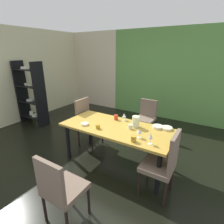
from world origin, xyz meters
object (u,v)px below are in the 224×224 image
(serving_bowl_north, at_px, (158,127))
(cup_near_window, at_px, (130,127))
(dining_table, at_px, (117,131))
(display_shelf, at_px, (31,93))
(chair_right_near, at_px, (164,162))
(cup_front, at_px, (116,117))
(serving_bowl_west, at_px, (85,124))
(serving_bowl_near_shelf, at_px, (167,128))
(wine_glass_east, at_px, (124,115))
(chair_head_far, at_px, (146,116))
(wine_glass_corner, at_px, (139,131))
(cup_center, at_px, (98,127))
(cup_rear, at_px, (133,139))
(chair_left_far, at_px, (87,121))
(wine_glass_right, at_px, (151,136))
(pitcher_left, at_px, (136,122))
(chair_head_near, at_px, (60,188))

(serving_bowl_north, bearing_deg, cup_near_window, -144.36)
(dining_table, relative_size, display_shelf, 1.12)
(chair_right_near, height_order, cup_front, chair_right_near)
(serving_bowl_west, relative_size, serving_bowl_near_shelf, 0.74)
(wine_glass_east, xyz_separation_m, serving_bowl_north, (0.66, -0.01, -0.08))
(chair_head_far, distance_m, serving_bowl_near_shelf, 1.31)
(chair_right_near, bearing_deg, wine_glass_corner, 72.84)
(cup_center, bearing_deg, display_shelf, 166.73)
(wine_glass_east, distance_m, cup_rear, 0.84)
(chair_left_far, xyz_separation_m, wine_glass_right, (1.66, -0.59, 0.32))
(display_shelf, bearing_deg, dining_table, -7.86)
(cup_rear, height_order, pitcher_left, pitcher_left)
(dining_table, height_order, wine_glass_right, wine_glass_right)
(serving_bowl_west, xyz_separation_m, cup_rear, (1.01, -0.09, 0.03))
(cup_front, distance_m, cup_rear, 0.89)
(wine_glass_corner, height_order, wine_glass_east, wine_glass_corner)
(wine_glass_right, bearing_deg, cup_front, 148.38)
(cup_front, bearing_deg, dining_table, -57.17)
(wine_glass_right, bearing_deg, serving_bowl_north, 97.68)
(cup_rear, bearing_deg, cup_front, 137.17)
(wine_glass_right, distance_m, cup_rear, 0.25)
(cup_rear, xyz_separation_m, pitcher_left, (-0.19, 0.50, 0.06))
(cup_rear, distance_m, pitcher_left, 0.54)
(chair_right_near, relative_size, cup_front, 10.27)
(chair_left_far, height_order, serving_bowl_west, chair_left_far)
(chair_head_near, relative_size, cup_rear, 10.63)
(chair_right_near, bearing_deg, dining_table, 71.72)
(wine_glass_right, relative_size, serving_bowl_north, 0.95)
(display_shelf, distance_m, cup_front, 2.86)
(chair_left_far, bearing_deg, chair_head_far, 137.83)
(serving_bowl_west, height_order, pitcher_left, pitcher_left)
(serving_bowl_north, relative_size, cup_near_window, 2.29)
(chair_left_far, relative_size, wine_glass_east, 7.41)
(chair_right_near, bearing_deg, serving_bowl_near_shelf, 13.88)
(serving_bowl_west, bearing_deg, cup_rear, -5.22)
(cup_near_window, bearing_deg, wine_glass_corner, -39.98)
(chair_right_near, height_order, cup_center, chair_right_near)
(chair_head_far, distance_m, chair_head_near, 2.78)
(chair_right_near, xyz_separation_m, chair_head_near, (-0.90, -1.08, -0.02))
(display_shelf, height_order, wine_glass_corner, display_shelf)
(serving_bowl_west, bearing_deg, dining_table, 24.52)
(chair_right_near, relative_size, wine_glass_right, 5.90)
(wine_glass_east, xyz_separation_m, serving_bowl_west, (-0.50, -0.57, -0.08))
(chair_left_far, distance_m, chair_head_near, 1.97)
(dining_table, height_order, wine_glass_east, wine_glass_east)
(serving_bowl_north, height_order, cup_rear, cup_rear)
(chair_head_near, height_order, cup_near_window, chair_head_near)
(serving_bowl_near_shelf, bearing_deg, wine_glass_east, -178.46)
(pitcher_left, bearing_deg, wine_glass_corner, -57.80)
(wine_glass_corner, distance_m, cup_center, 0.75)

